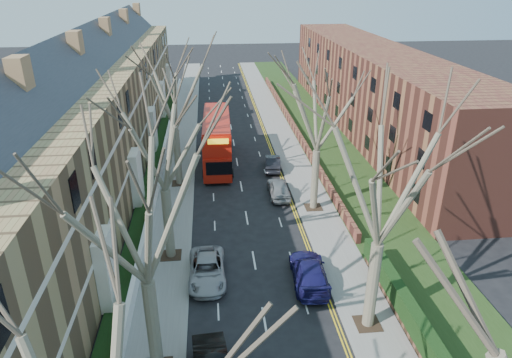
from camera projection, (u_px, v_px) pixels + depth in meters
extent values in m
cube|color=slate|center=(182.00, 144.00, 52.57)|extent=(3.00, 102.00, 0.12)
cube|color=slate|center=(284.00, 140.00, 53.70)|extent=(3.00, 102.00, 0.12)
cube|color=#96734C|center=(90.00, 126.00, 42.55)|extent=(9.00, 78.00, 10.00)
cube|color=#30323A|center=(80.00, 61.00, 40.08)|extent=(4.67, 78.00, 4.67)
cube|color=white|center=(140.00, 140.00, 43.59)|extent=(0.12, 78.00, 0.35)
cube|color=white|center=(136.00, 104.00, 42.15)|extent=(0.12, 78.00, 0.35)
cube|color=brown|center=(372.00, 89.00, 56.36)|extent=(8.00, 54.00, 10.00)
cube|color=brown|center=(293.00, 125.00, 57.27)|extent=(0.35, 54.00, 0.90)
cube|color=white|center=(161.00, 167.00, 44.94)|extent=(0.30, 78.00, 1.00)
cube|color=#1E3513|center=(322.00, 138.00, 54.08)|extent=(6.00, 102.00, 0.06)
cylinder|color=brown|center=(153.00, 327.00, 21.60)|extent=(0.64, 0.64, 5.25)
cylinder|color=brown|center=(168.00, 224.00, 30.69)|extent=(0.64, 0.64, 5.07)
cube|color=#2D2116|center=(171.00, 255.00, 31.73)|extent=(1.40, 1.40, 0.05)
cylinder|color=brown|center=(178.00, 157.00, 41.53)|extent=(0.60, 0.60, 5.25)
cube|color=#2D2116|center=(180.00, 183.00, 42.60)|extent=(1.40, 1.40, 0.05)
cylinder|color=brown|center=(372.00, 286.00, 24.48)|extent=(0.64, 0.64, 5.25)
cube|color=#2D2116|center=(367.00, 324.00, 25.55)|extent=(1.40, 1.40, 0.05)
cylinder|color=brown|center=(315.00, 180.00, 37.20)|extent=(0.60, 0.60, 5.07)
cube|color=#2D2116|center=(313.00, 207.00, 38.24)|extent=(1.40, 1.40, 0.05)
cube|color=#A1160B|center=(218.00, 149.00, 46.85)|extent=(2.94, 11.76, 2.34)
cube|color=#A1160B|center=(217.00, 129.00, 45.93)|extent=(2.93, 11.17, 2.13)
cube|color=black|center=(217.00, 145.00, 46.65)|extent=(2.94, 10.82, 0.96)
cube|color=black|center=(217.00, 128.00, 45.89)|extent=(2.93, 10.59, 0.96)
imported|color=#9A999E|center=(207.00, 270.00, 29.22)|extent=(2.33, 5.05, 1.40)
imported|color=navy|center=(309.00, 272.00, 28.92)|extent=(2.45, 5.38, 1.53)
imported|color=gray|center=(279.00, 188.00, 40.16)|extent=(1.79, 4.39, 1.49)
imported|color=black|center=(273.00, 163.00, 45.66)|extent=(1.98, 4.36, 1.39)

